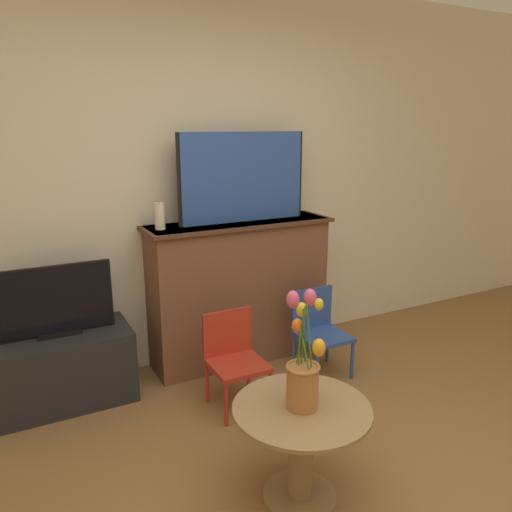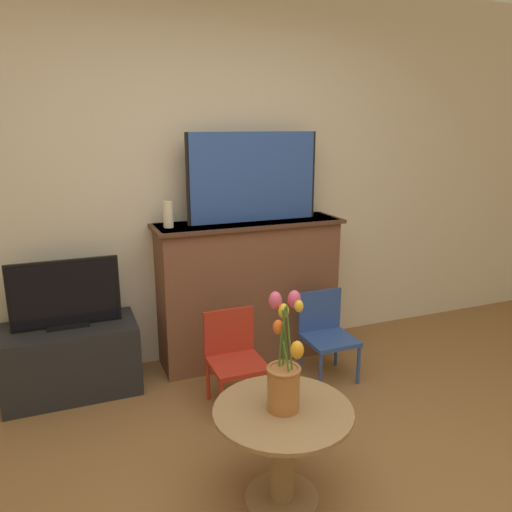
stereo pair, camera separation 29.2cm
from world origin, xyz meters
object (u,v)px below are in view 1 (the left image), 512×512
Objects in this scene: tv_monitor at (56,302)px; chair_blue at (319,328)px; chair_red at (234,355)px; vase_tulips at (303,370)px; painting at (243,177)px.

tv_monitor reaches higher than chair_blue.
chair_red is 0.95m from vase_tulips.
vase_tulips is (-0.07, -0.89, 0.33)m from chair_red.
painting is 1.61× the size of chair_blue.
painting is 1.68m from vase_tulips.
vase_tulips reaches higher than chair_red.
chair_red is (0.94, -0.53, -0.34)m from tv_monitor.
painting is 1.23m from chair_red.
tv_monitor is 1.13× the size of chair_blue.
chair_blue is (1.66, -0.41, -0.34)m from tv_monitor.
chair_blue is 1.13× the size of vase_tulips.
tv_monitor is 1.27× the size of vase_tulips.
chair_red is at bearing 85.50° from vase_tulips.
vase_tulips is (-0.43, -1.47, -0.70)m from painting.
chair_blue is at bearing 8.81° from chair_red.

